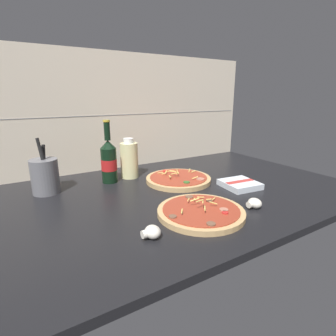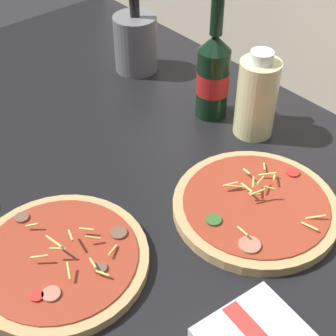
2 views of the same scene
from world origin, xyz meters
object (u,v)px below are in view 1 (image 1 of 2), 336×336
at_px(utensil_crock, 45,176).
at_px(dish_towel, 240,184).
at_px(pizza_near, 201,212).
at_px(pizza_far, 178,179).
at_px(beer_bottle, 109,161).
at_px(mushroom_right, 152,232).
at_px(oil_bottle, 129,160).
at_px(mushroom_left, 254,203).

distance_m(utensil_crock, dish_towel, 0.78).
relative_size(pizza_near, dish_towel, 1.84).
xyz_separation_m(pizza_far, dish_towel, (0.18, -0.19, 0.00)).
relative_size(beer_bottle, dish_towel, 1.78).
xyz_separation_m(beer_bottle, dish_towel, (0.44, -0.34, -0.09)).
height_order(pizza_near, mushroom_right, pizza_near).
distance_m(oil_bottle, mushroom_left, 0.59).
height_order(pizza_near, mushroom_left, pizza_near).
bearing_deg(mushroom_right, oil_bottle, 73.01).
bearing_deg(oil_bottle, dish_towel, -47.11).
bearing_deg(utensil_crock, mushroom_right, -69.05).
bearing_deg(beer_bottle, dish_towel, -37.97).
bearing_deg(utensil_crock, mushroom_left, -41.68).
height_order(oil_bottle, mushroom_right, oil_bottle).
bearing_deg(mushroom_left, oil_bottle, 112.45).
distance_m(oil_bottle, utensil_crock, 0.36).
xyz_separation_m(pizza_far, beer_bottle, (-0.26, 0.15, 0.09)).
relative_size(oil_bottle, dish_towel, 1.20).
bearing_deg(oil_bottle, utensil_crock, -176.52).
height_order(pizza_far, beer_bottle, beer_bottle).
bearing_deg(beer_bottle, oil_bottle, 11.07).
bearing_deg(oil_bottle, mushroom_left, -67.55).
bearing_deg(oil_bottle, pizza_far, -47.02).
xyz_separation_m(oil_bottle, mushroom_right, (-0.16, -0.54, -0.07)).
xyz_separation_m(pizza_far, mushroom_left, (0.06, -0.37, 0.01)).
distance_m(pizza_near, dish_towel, 0.33).
height_order(utensil_crock, dish_towel, utensil_crock).
bearing_deg(mushroom_right, utensil_crock, 110.95).
distance_m(beer_bottle, mushroom_left, 0.62).
bearing_deg(mushroom_left, beer_bottle, 122.05).
xyz_separation_m(mushroom_right, utensil_crock, (-0.20, 0.51, 0.05)).
height_order(pizza_near, dish_towel, pizza_near).
relative_size(pizza_near, beer_bottle, 1.03).
distance_m(mushroom_left, dish_towel, 0.21).
bearing_deg(pizza_near, pizza_far, 69.03).
relative_size(mushroom_left, dish_towel, 0.34).
height_order(oil_bottle, dish_towel, oil_bottle).
relative_size(oil_bottle, mushroom_left, 3.53).
bearing_deg(mushroom_right, beer_bottle, 83.27).
bearing_deg(mushroom_left, utensil_crock, 138.32).
bearing_deg(beer_bottle, utensil_crock, -179.60).
distance_m(pizza_far, mushroom_right, 0.49).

